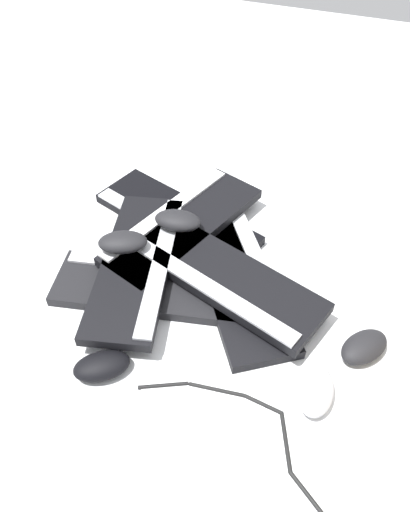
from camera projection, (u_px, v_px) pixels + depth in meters
ground_plane at (229, 247)px, 1.21m from camera, size 3.20×3.20×0.00m
keyboard_0 at (239, 280)px, 1.12m from camera, size 0.37×0.45×0.03m
keyboard_1 at (176, 219)px, 1.27m from camera, size 0.46×0.28×0.03m
keyboard_2 at (154, 287)px, 1.11m from camera, size 0.46×0.24×0.03m
keyboard_3 at (138, 264)px, 1.12m from camera, size 0.25×0.46×0.03m
keyboard_4 at (227, 279)px, 1.09m from camera, size 0.46×0.28×0.03m
keyboard_5 at (183, 225)px, 1.21m from camera, size 0.29×0.46×0.03m
mouse_0 at (364, 347)px, 0.99m from camera, size 0.12×0.13×0.04m
mouse_1 at (316, 391)px, 0.92m from camera, size 0.07×0.11×0.04m
mouse_2 at (123, 242)px, 1.11m from camera, size 0.13×0.10×0.04m
mouse_3 at (102, 366)px, 0.96m from camera, size 0.13×0.12×0.04m
mouse_4 at (178, 220)px, 1.16m from camera, size 0.12×0.08×0.04m
cable_0 at (310, 473)px, 0.83m from camera, size 0.67×0.24×0.01m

